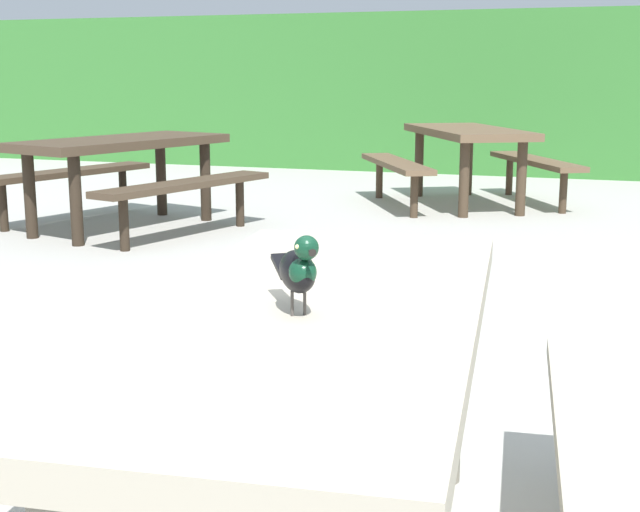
# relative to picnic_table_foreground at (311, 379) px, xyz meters

# --- Properties ---
(hedge_wall) EXTENTS (28.00, 2.37, 2.01)m
(hedge_wall) POSITION_rel_picnic_table_foreground_xyz_m (0.05, 10.42, 0.45)
(hedge_wall) COLOR #387A33
(hedge_wall) RESTS_ON ground
(picnic_table_foreground) EXTENTS (1.86, 1.88, 0.74)m
(picnic_table_foreground) POSITION_rel_picnic_table_foreground_xyz_m (0.00, 0.00, 0.00)
(picnic_table_foreground) COLOR #B2A893
(picnic_table_foreground) RESTS_ON ground
(bird_grackle) EXTENTS (0.19, 0.25, 0.18)m
(bird_grackle) POSITION_rel_picnic_table_foreground_xyz_m (0.01, -0.12, 0.29)
(bird_grackle) COLOR black
(bird_grackle) RESTS_ON picnic_table_foreground
(picnic_table_mid_left) EXTENTS (2.09, 2.11, 0.74)m
(picnic_table_mid_left) POSITION_rel_picnic_table_foreground_xyz_m (-3.19, 4.42, 0.00)
(picnic_table_mid_left) COLOR #473828
(picnic_table_mid_left) RESTS_ON ground
(picnic_table_far_centre) EXTENTS (2.30, 2.31, 0.74)m
(picnic_table_far_centre) POSITION_rel_picnic_table_foreground_xyz_m (-0.77, 6.65, 0.00)
(picnic_table_far_centre) COLOR brown
(picnic_table_far_centre) RESTS_ON ground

